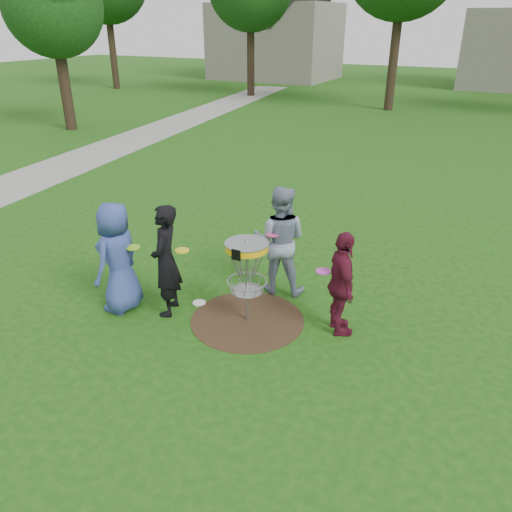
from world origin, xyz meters
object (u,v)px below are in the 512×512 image
at_px(player_black, 166,261).
at_px(player_grey, 280,240).
at_px(player_blue, 118,258).
at_px(disc_golf_basket, 247,262).
at_px(player_maroon, 342,284).

bearing_deg(player_black, player_grey, 118.68).
bearing_deg(player_blue, player_black, 107.16).
relative_size(player_grey, disc_golf_basket, 1.38).
height_order(player_grey, player_maroon, player_grey).
bearing_deg(player_black, player_maroon, 84.74).
relative_size(player_blue, disc_golf_basket, 1.32).
xyz_separation_m(player_maroon, disc_golf_basket, (-1.38, -0.36, 0.20)).
bearing_deg(player_blue, player_grey, 128.87).
xyz_separation_m(player_grey, player_maroon, (1.35, -0.77, -0.13)).
bearing_deg(disc_golf_basket, player_blue, -163.60).
relative_size(player_black, player_grey, 0.96).
bearing_deg(disc_golf_basket, player_black, -164.87).
distance_m(player_blue, disc_golf_basket, 2.09).
relative_size(player_black, disc_golf_basket, 1.32).
relative_size(player_maroon, disc_golf_basket, 1.18).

